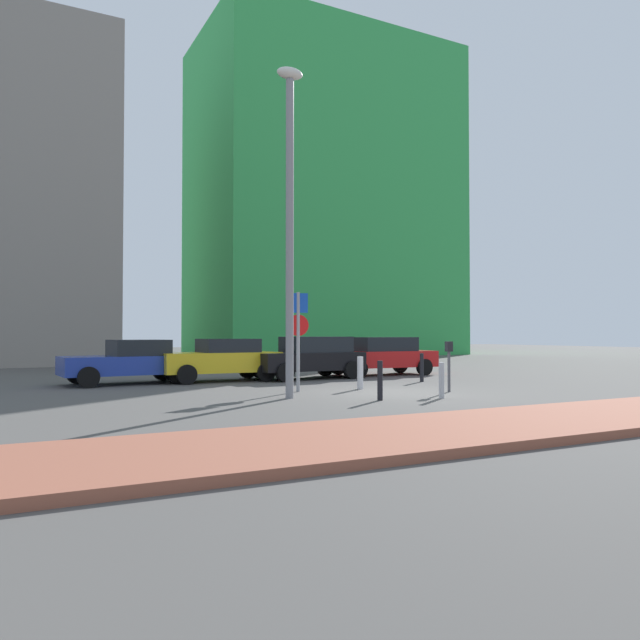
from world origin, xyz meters
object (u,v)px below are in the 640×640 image
(parking_meter, at_px, (449,359))
(traffic_bollard_edge, at_px, (442,380))
(parked_car_yellow, at_px, (221,359))
(traffic_bollard_far, at_px, (380,381))
(street_lamp, at_px, (290,206))
(parking_sign_post, at_px, (298,329))
(traffic_bollard_near, at_px, (422,367))
(parked_car_blue, at_px, (131,361))
(traffic_bollard_mid, at_px, (360,373))
(parked_car_red, at_px, (381,355))
(parked_car_black, at_px, (309,357))

(parking_meter, xyz_separation_m, traffic_bollard_edge, (-1.25, -1.21, -0.46))
(parked_car_yellow, bearing_deg, traffic_bollard_far, -78.56)
(parking_meter, height_order, street_lamp, street_lamp)
(parked_car_yellow, distance_m, parking_sign_post, 4.76)
(traffic_bollard_near, relative_size, traffic_bollard_far, 1.00)
(parked_car_yellow, bearing_deg, parked_car_blue, 174.50)
(traffic_bollard_far, bearing_deg, parking_meter, 17.30)
(parking_sign_post, bearing_deg, traffic_bollard_mid, -4.36)
(parked_car_blue, xyz_separation_m, parking_meter, (7.34, -6.91, 0.18))
(traffic_bollard_far, xyz_separation_m, traffic_bollard_edge, (1.63, -0.32, -0.03))
(traffic_bollard_edge, bearing_deg, parked_car_blue, 126.86)
(parking_meter, bearing_deg, traffic_bollard_edge, -135.77)
(traffic_bollard_mid, bearing_deg, parked_car_red, 50.87)
(parked_car_yellow, distance_m, traffic_bollard_far, 7.68)
(street_lamp, height_order, traffic_bollard_edge, street_lamp)
(parked_car_yellow, bearing_deg, street_lamp, -92.10)
(parked_car_blue, xyz_separation_m, parked_car_red, (9.56, -0.17, 0.05))
(traffic_bollard_mid, distance_m, traffic_bollard_far, 3.01)
(parking_meter, distance_m, street_lamp, 6.09)
(parked_car_blue, bearing_deg, parking_meter, -43.29)
(parked_car_red, height_order, parking_sign_post, parking_sign_post)
(parked_car_red, height_order, traffic_bollard_edge, parked_car_red)
(parking_meter, height_order, traffic_bollard_mid, parking_meter)
(parked_car_black, height_order, parking_meter, parked_car_black)
(traffic_bollard_mid, bearing_deg, traffic_bollard_far, -112.24)
(traffic_bollard_near, height_order, traffic_bollard_mid, traffic_bollard_near)
(traffic_bollard_near, relative_size, traffic_bollard_edge, 1.07)
(traffic_bollard_far, bearing_deg, parked_car_blue, 119.77)
(parked_car_red, distance_m, traffic_bollard_mid, 6.27)
(parking_meter, bearing_deg, parking_sign_post, 151.01)
(traffic_bollard_far, bearing_deg, traffic_bollard_near, 43.29)
(parked_car_black, distance_m, traffic_bollard_mid, 4.42)
(traffic_bollard_near, bearing_deg, parking_meter, -115.26)
(parked_car_blue, relative_size, traffic_bollard_near, 4.40)
(parked_car_blue, relative_size, parked_car_red, 0.98)
(parked_car_blue, distance_m, parked_car_black, 6.17)
(parked_car_yellow, bearing_deg, parked_car_black, -6.51)
(parked_car_black, bearing_deg, traffic_bollard_mid, -96.86)
(parking_meter, xyz_separation_m, traffic_bollard_near, (1.54, 3.26, -0.43))
(parking_sign_post, height_order, traffic_bollard_near, parking_sign_post)
(street_lamp, bearing_deg, traffic_bollard_near, 23.66)
(traffic_bollard_near, bearing_deg, parked_car_black, 132.43)
(street_lamp, xyz_separation_m, traffic_bollard_far, (1.75, -1.46, -4.35))
(parked_car_black, bearing_deg, parking_meter, -79.09)
(parking_sign_post, distance_m, traffic_bollard_mid, 2.33)
(parking_meter, bearing_deg, parked_car_yellow, 123.54)
(parked_car_blue, bearing_deg, traffic_bollard_mid, -41.88)
(parked_car_blue, bearing_deg, parked_car_red, -1.01)
(traffic_bollard_far, bearing_deg, street_lamp, 140.12)
(parked_car_black, bearing_deg, traffic_bollard_near, -47.57)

